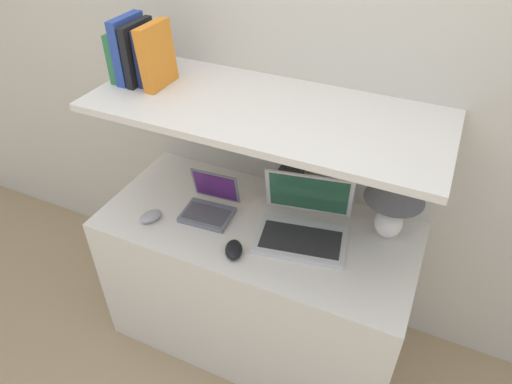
{
  "coord_description": "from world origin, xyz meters",
  "views": [
    {
      "loc": [
        0.6,
        -1.0,
        2.02
      ],
      "look_at": [
        -0.0,
        0.31,
        0.91
      ],
      "focal_mm": 32.0,
      "sensor_mm": 36.0,
      "label": 1
    }
  ],
  "objects_px": {
    "book_black": "(139,53)",
    "book_orange": "(157,56)",
    "router_box": "(289,184)",
    "second_mouse": "(151,216)",
    "book_navy": "(147,56)",
    "laptop_small": "(210,205)",
    "book_green": "(122,55)",
    "table_lamp": "(396,191)",
    "computer_mouse": "(234,250)",
    "book_blue": "(130,49)",
    "laptop_large": "(304,224)"
  },
  "relations": [
    {
      "from": "book_black",
      "to": "laptop_large",
      "type": "bearing_deg",
      "value": -3.49
    },
    {
      "from": "second_mouse",
      "to": "book_black",
      "type": "relative_size",
      "value": 0.5
    },
    {
      "from": "table_lamp",
      "to": "book_green",
      "type": "distance_m",
      "value": 1.2
    },
    {
      "from": "computer_mouse",
      "to": "book_blue",
      "type": "relative_size",
      "value": 0.51
    },
    {
      "from": "computer_mouse",
      "to": "book_navy",
      "type": "distance_m",
      "value": 0.82
    },
    {
      "from": "table_lamp",
      "to": "book_navy",
      "type": "distance_m",
      "value": 1.09
    },
    {
      "from": "second_mouse",
      "to": "router_box",
      "type": "distance_m",
      "value": 0.62
    },
    {
      "from": "computer_mouse",
      "to": "router_box",
      "type": "bearing_deg",
      "value": 81.35
    },
    {
      "from": "table_lamp",
      "to": "second_mouse",
      "type": "bearing_deg",
      "value": -160.82
    },
    {
      "from": "computer_mouse",
      "to": "book_navy",
      "type": "xyz_separation_m",
      "value": [
        -0.49,
        0.26,
        0.61
      ]
    },
    {
      "from": "second_mouse",
      "to": "book_green",
      "type": "distance_m",
      "value": 0.67
    },
    {
      "from": "table_lamp",
      "to": "router_box",
      "type": "xyz_separation_m",
      "value": [
        -0.45,
        0.07,
        -0.16
      ]
    },
    {
      "from": "laptop_large",
      "to": "book_navy",
      "type": "height_order",
      "value": "book_navy"
    },
    {
      "from": "router_box",
      "to": "book_navy",
      "type": "xyz_separation_m",
      "value": [
        -0.55,
        -0.16,
        0.55
      ]
    },
    {
      "from": "laptop_small",
      "to": "book_green",
      "type": "relative_size",
      "value": 1.17
    },
    {
      "from": "table_lamp",
      "to": "laptop_small",
      "type": "height_order",
      "value": "table_lamp"
    },
    {
      "from": "book_green",
      "to": "second_mouse",
      "type": "bearing_deg",
      "value": -49.41
    },
    {
      "from": "laptop_small",
      "to": "second_mouse",
      "type": "height_order",
      "value": "laptop_small"
    },
    {
      "from": "router_box",
      "to": "book_black",
      "type": "height_order",
      "value": "book_black"
    },
    {
      "from": "second_mouse",
      "to": "book_orange",
      "type": "bearing_deg",
      "value": 97.81
    },
    {
      "from": "book_black",
      "to": "book_orange",
      "type": "relative_size",
      "value": 0.98
    },
    {
      "from": "laptop_small",
      "to": "laptop_large",
      "type": "bearing_deg",
      "value": 5.49
    },
    {
      "from": "laptop_small",
      "to": "book_orange",
      "type": "relative_size",
      "value": 0.93
    },
    {
      "from": "router_box",
      "to": "book_green",
      "type": "height_order",
      "value": "book_green"
    },
    {
      "from": "table_lamp",
      "to": "second_mouse",
      "type": "relative_size",
      "value": 2.86
    },
    {
      "from": "book_blue",
      "to": "book_navy",
      "type": "relative_size",
      "value": 1.13
    },
    {
      "from": "computer_mouse",
      "to": "book_blue",
      "type": "xyz_separation_m",
      "value": [
        -0.57,
        0.26,
        0.62
      ]
    },
    {
      "from": "table_lamp",
      "to": "second_mouse",
      "type": "distance_m",
      "value": 1.01
    },
    {
      "from": "book_orange",
      "to": "table_lamp",
      "type": "bearing_deg",
      "value": 5.31
    },
    {
      "from": "book_black",
      "to": "second_mouse",
      "type": "bearing_deg",
      "value": -64.25
    },
    {
      "from": "laptop_small",
      "to": "book_navy",
      "type": "xyz_separation_m",
      "value": [
        -0.28,
        0.08,
        0.58
      ]
    },
    {
      "from": "laptop_large",
      "to": "book_orange",
      "type": "distance_m",
      "value": 0.87
    },
    {
      "from": "laptop_large",
      "to": "second_mouse",
      "type": "bearing_deg",
      "value": -162.97
    },
    {
      "from": "router_box",
      "to": "book_navy",
      "type": "distance_m",
      "value": 0.8
    },
    {
      "from": "laptop_large",
      "to": "computer_mouse",
      "type": "height_order",
      "value": "laptop_large"
    },
    {
      "from": "book_navy",
      "to": "book_black",
      "type": "bearing_deg",
      "value": 180.0
    },
    {
      "from": "book_green",
      "to": "laptop_small",
      "type": "bearing_deg",
      "value": -11.72
    },
    {
      "from": "book_green",
      "to": "book_navy",
      "type": "bearing_deg",
      "value": 0.0
    },
    {
      "from": "second_mouse",
      "to": "book_navy",
      "type": "xyz_separation_m",
      "value": [
        -0.08,
        0.23,
        0.61
      ]
    },
    {
      "from": "router_box",
      "to": "book_black",
      "type": "xyz_separation_m",
      "value": [
        -0.59,
        -0.16,
        0.56
      ]
    },
    {
      "from": "laptop_large",
      "to": "computer_mouse",
      "type": "xyz_separation_m",
      "value": [
        -0.21,
        -0.22,
        -0.03
      ]
    },
    {
      "from": "table_lamp",
      "to": "router_box",
      "type": "distance_m",
      "value": 0.49
    },
    {
      "from": "book_green",
      "to": "book_navy",
      "type": "distance_m",
      "value": 0.12
    },
    {
      "from": "table_lamp",
      "to": "laptop_large",
      "type": "height_order",
      "value": "table_lamp"
    },
    {
      "from": "book_black",
      "to": "book_orange",
      "type": "xyz_separation_m",
      "value": [
        0.08,
        0.0,
        0.0
      ]
    },
    {
      "from": "laptop_small",
      "to": "second_mouse",
      "type": "distance_m",
      "value": 0.26
    },
    {
      "from": "computer_mouse",
      "to": "book_green",
      "type": "xyz_separation_m",
      "value": [
        -0.61,
        0.26,
        0.59
      ]
    },
    {
      "from": "book_orange",
      "to": "laptop_large",
      "type": "bearing_deg",
      "value": -3.92
    },
    {
      "from": "table_lamp",
      "to": "book_green",
      "type": "relative_size",
      "value": 1.74
    },
    {
      "from": "computer_mouse",
      "to": "second_mouse",
      "type": "distance_m",
      "value": 0.41
    }
  ]
}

